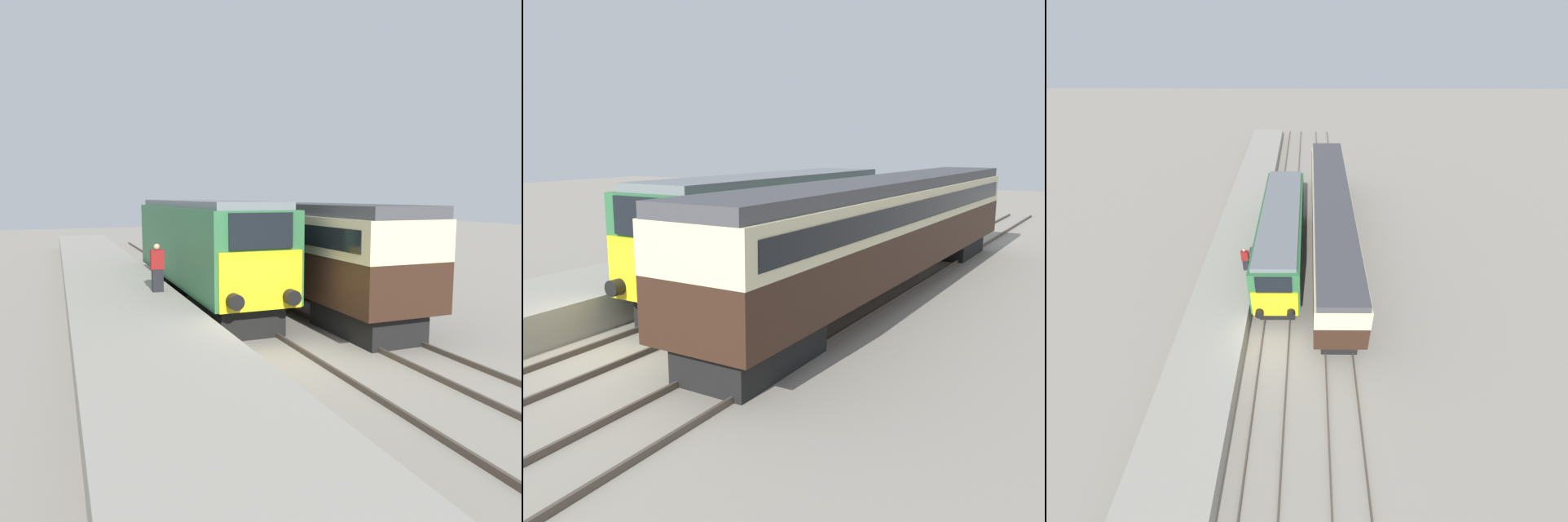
{
  "view_description": "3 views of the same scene",
  "coord_description": "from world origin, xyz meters",
  "views": [
    {
      "loc": [
        -5.25,
        -11.49,
        4.17
      ],
      "look_at": [
        0.0,
        1.52,
        2.39
      ],
      "focal_mm": 35.0,
      "sensor_mm": 36.0,
      "label": 1
    },
    {
      "loc": [
        10.59,
        -8.95,
        5.0
      ],
      "look_at": [
        1.7,
        5.52,
        1.6
      ],
      "focal_mm": 40.0,
      "sensor_mm": 36.0,
      "label": 2
    },
    {
      "loc": [
        1.8,
        -11.66,
        15.18
      ],
      "look_at": [
        1.7,
        5.52,
        1.6
      ],
      "focal_mm": 24.0,
      "sensor_mm": 36.0,
      "label": 3
    }
  ],
  "objects": [
    {
      "name": "locomotive",
      "position": [
        0.0,
        7.6,
        2.21
      ],
      "size": [
        2.7,
        12.67,
        4.03
      ],
      "color": "black",
      "rests_on": "ground_plane"
    },
    {
      "name": "platform_left",
      "position": [
        -3.3,
        8.0,
        0.5
      ],
      "size": [
        3.5,
        50.0,
        1.0
      ],
      "color": "#9E998C",
      "rests_on": "ground_plane"
    },
    {
      "name": "rails_far_track",
      "position": [
        3.4,
        5.0,
        0.07
      ],
      "size": [
        1.5,
        60.0,
        0.14
      ],
      "color": "#4C4238",
      "rests_on": "ground_plane"
    },
    {
      "name": "rails_near_track",
      "position": [
        0.0,
        5.0,
        0.07
      ],
      "size": [
        1.51,
        60.0,
        0.14
      ],
      "color": "#4C4238",
      "rests_on": "ground_plane"
    },
    {
      "name": "passenger_carriage",
      "position": [
        3.4,
        9.57,
        2.4
      ],
      "size": [
        2.75,
        20.69,
        3.93
      ],
      "color": "black",
      "rests_on": "ground_plane"
    },
    {
      "name": "ground_plane",
      "position": [
        0.0,
        0.0,
        0.0
      ],
      "size": [
        120.0,
        120.0,
        0.0
      ],
      "primitive_type": "plane",
      "color": "gray"
    },
    {
      "name": "person_on_platform",
      "position": [
        -2.17,
        5.42,
        1.8
      ],
      "size": [
        0.44,
        0.26,
        1.62
      ],
      "color": "black",
      "rests_on": "platform_left"
    }
  ]
}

